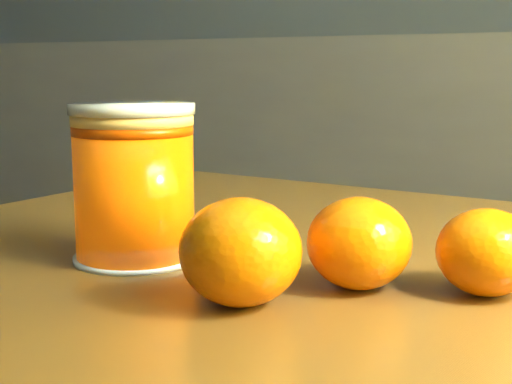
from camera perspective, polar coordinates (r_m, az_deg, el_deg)
The scene contains 5 objects.
kitchen_counter at distance 2.09m, azimuth 1.10°, elevation -0.57°, with size 3.15×0.60×0.90m, color #4D4C51.
juice_glass at distance 0.52m, azimuth -9.71°, elevation 0.68°, with size 0.09×0.09×0.11m.
orange_front at distance 0.46m, azimuth 8.24°, elevation -4.06°, with size 0.07×0.07×0.06m, color orange.
orange_back at distance 0.46m, azimuth 17.95°, elevation -4.60°, with size 0.06×0.06×0.05m, color orange.
orange_extra at distance 0.42m, azimuth -1.23°, elevation -4.80°, with size 0.07×0.07×0.06m, color orange.
Camera 1 is at (0.91, -0.39, 0.83)m, focal length 50.00 mm.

